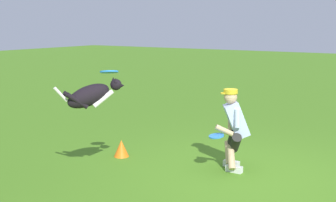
% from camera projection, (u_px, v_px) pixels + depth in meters
% --- Properties ---
extents(ground_plane, '(60.00, 60.00, 0.00)m').
position_uv_depth(ground_plane, '(245.00, 177.00, 7.10)').
color(ground_plane, '#477B1D').
extents(person, '(0.55, 0.71, 1.29)m').
position_uv_depth(person, '(234.00, 127.00, 7.33)').
color(person, silver).
rests_on(person, ground_plane).
extents(dog, '(0.63, 0.95, 0.49)m').
position_uv_depth(dog, '(92.00, 95.00, 6.78)').
color(dog, black).
extents(frisbee_flying, '(0.36, 0.36, 0.10)m').
position_uv_depth(frisbee_flying, '(109.00, 72.00, 6.91)').
color(frisbee_flying, '#2A84E1').
extents(frisbee_held, '(0.24, 0.24, 0.07)m').
position_uv_depth(frisbee_held, '(216.00, 136.00, 7.11)').
color(frisbee_held, '#3281DE').
rests_on(frisbee_held, person).
extents(training_cone, '(0.27, 0.27, 0.30)m').
position_uv_depth(training_cone, '(121.00, 148.00, 8.14)').
color(training_cone, orange).
rests_on(training_cone, ground_plane).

